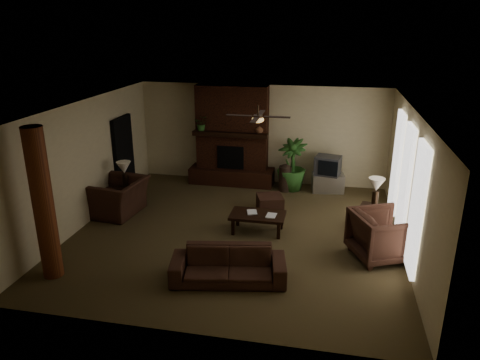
% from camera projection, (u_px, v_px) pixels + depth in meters
% --- Properties ---
extents(room_shell, '(7.00, 7.00, 7.00)m').
position_uv_depth(room_shell, '(236.00, 173.00, 9.54)').
color(room_shell, brown).
rests_on(room_shell, ground).
extents(fireplace, '(2.40, 0.70, 2.80)m').
position_uv_depth(fireplace, '(232.00, 144.00, 12.75)').
color(fireplace, '#411E11').
rests_on(fireplace, ground).
extents(windows, '(0.08, 3.65, 2.35)m').
position_uv_depth(windows, '(405.00, 183.00, 9.09)').
color(windows, white).
rests_on(windows, ground).
extents(log_column, '(0.36, 0.36, 2.80)m').
position_uv_depth(log_column, '(43.00, 205.00, 7.87)').
color(log_column, brown).
rests_on(log_column, ground).
extents(doorway, '(0.10, 1.00, 2.10)m').
position_uv_depth(doorway, '(124.00, 156.00, 11.96)').
color(doorway, black).
rests_on(doorway, ground).
extents(ceiling_fan, '(1.35, 1.35, 0.37)m').
position_uv_depth(ceiling_fan, '(258.00, 118.00, 9.36)').
color(ceiling_fan, black).
rests_on(ceiling_fan, ceiling).
extents(sofa, '(2.12, 0.95, 0.80)m').
position_uv_depth(sofa, '(228.00, 260.00, 8.03)').
color(sofa, '#3D241A').
rests_on(sofa, ground).
extents(armchair_left, '(0.98, 1.38, 1.14)m').
position_uv_depth(armchair_left, '(118.00, 191.00, 10.83)').
color(armchair_left, '#3D241A').
rests_on(armchair_left, ground).
extents(armchair_right, '(1.31, 1.34, 1.06)m').
position_uv_depth(armchair_right, '(382.00, 233.00, 8.77)').
color(armchair_right, '#3D241A').
rests_on(armchair_right, ground).
extents(coffee_table, '(1.20, 0.70, 0.43)m').
position_uv_depth(coffee_table, '(258.00, 216.00, 9.92)').
color(coffee_table, black).
rests_on(coffee_table, ground).
extents(ottoman, '(0.76, 0.76, 0.40)m').
position_uv_depth(ottoman, '(270.00, 203.00, 11.08)').
color(ottoman, '#3D241A').
rests_on(ottoman, ground).
extents(tv_stand, '(0.91, 0.62, 0.50)m').
position_uv_depth(tv_stand, '(328.00, 183.00, 12.36)').
color(tv_stand, '#B8B8BA').
rests_on(tv_stand, ground).
extents(tv, '(0.74, 0.65, 0.52)m').
position_uv_depth(tv, '(328.00, 166.00, 12.14)').
color(tv, '#3A3A3C').
rests_on(tv, tv_stand).
extents(floor_vase, '(0.34, 0.34, 0.77)m').
position_uv_depth(floor_vase, '(285.00, 176.00, 12.34)').
color(floor_vase, '#32241B').
rests_on(floor_vase, ground).
extents(floor_plant, '(1.32, 1.63, 0.80)m').
position_uv_depth(floor_plant, '(291.00, 176.00, 12.47)').
color(floor_plant, '#306127').
rests_on(floor_plant, ground).
extents(side_table_left, '(0.64, 0.64, 0.55)m').
position_uv_depth(side_table_left, '(125.00, 196.00, 11.34)').
color(side_table_left, black).
rests_on(side_table_left, ground).
extents(lamp_left, '(0.38, 0.38, 0.65)m').
position_uv_depth(lamp_left, '(124.00, 170.00, 11.03)').
color(lamp_left, black).
rests_on(lamp_left, side_table_left).
extents(side_table_right, '(0.61, 0.61, 0.55)m').
position_uv_depth(side_table_right, '(371.00, 218.00, 10.09)').
color(side_table_right, black).
rests_on(side_table_right, ground).
extents(lamp_right, '(0.36, 0.36, 0.65)m').
position_uv_depth(lamp_right, '(376.00, 187.00, 9.88)').
color(lamp_right, black).
rests_on(lamp_right, side_table_right).
extents(mantel_plant, '(0.43, 0.47, 0.33)m').
position_uv_depth(mantel_plant, '(202.00, 125.00, 12.50)').
color(mantel_plant, '#306127').
rests_on(mantel_plant, fireplace).
extents(mantel_vase, '(0.28, 0.28, 0.22)m').
position_uv_depth(mantel_vase, '(260.00, 129.00, 12.24)').
color(mantel_vase, brown).
rests_on(mantel_vase, fireplace).
extents(book_a, '(0.22, 0.08, 0.29)m').
position_uv_depth(book_a, '(247.00, 207.00, 9.90)').
color(book_a, '#999999').
rests_on(book_a, coffee_table).
extents(book_b, '(0.21, 0.04, 0.29)m').
position_uv_depth(book_b, '(267.00, 209.00, 9.77)').
color(book_b, '#999999').
rests_on(book_b, coffee_table).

